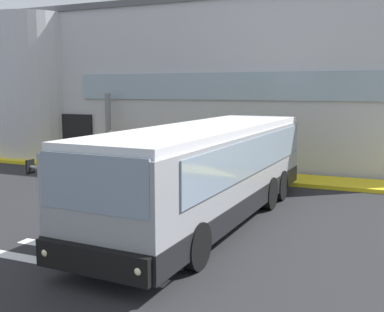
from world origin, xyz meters
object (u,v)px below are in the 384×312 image
object	(u,v)px
passenger_near_column	(112,146)
passenger_by_doorway	(129,146)
bus_main_foreground	(208,174)
entry_support_column	(108,128)
safety_bollard_yellow	(240,172)
passenger_at_curb_edge	(151,148)

from	to	relation	value
passenger_near_column	passenger_by_doorway	distance (m)	0.80
bus_main_foreground	passenger_near_column	distance (m)	9.40
entry_support_column	safety_bollard_yellow	world-z (taller)	entry_support_column
bus_main_foreground	passenger_by_doorway	xyz separation A→B (m)	(-6.35, 6.37, -0.25)
passenger_near_column	passenger_at_curb_edge	distance (m)	2.10
passenger_at_curb_edge	safety_bollard_yellow	world-z (taller)	passenger_at_curb_edge
passenger_at_curb_edge	bus_main_foreground	bearing A→B (deg)	-50.07
passenger_at_curb_edge	safety_bollard_yellow	xyz separation A→B (m)	(4.33, -0.69, -0.66)
bus_main_foreground	passenger_at_curb_edge	xyz separation A→B (m)	(-5.02, 6.00, -0.22)
bus_main_foreground	safety_bollard_yellow	distance (m)	5.43
passenger_at_curb_edge	entry_support_column	bearing A→B (deg)	158.96
passenger_by_doorway	safety_bollard_yellow	distance (m)	5.79
entry_support_column	passenger_by_doorway	world-z (taller)	entry_support_column
entry_support_column	passenger_near_column	world-z (taller)	entry_support_column
passenger_near_column	passenger_at_curb_edge	size ratio (longest dim) A/B	1.00
bus_main_foreground	passenger_near_column	xyz separation A→B (m)	(-7.12, 6.14, -0.25)
passenger_at_curb_edge	passenger_by_doorway	bearing A→B (deg)	164.46
entry_support_column	passenger_at_curb_edge	size ratio (longest dim) A/B	1.98
safety_bollard_yellow	bus_main_foreground	bearing A→B (deg)	-82.62
passenger_near_column	bus_main_foreground	bearing A→B (deg)	-40.79
bus_main_foreground	passenger_at_curb_edge	distance (m)	7.82
safety_bollard_yellow	passenger_near_column	bearing A→B (deg)	172.64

